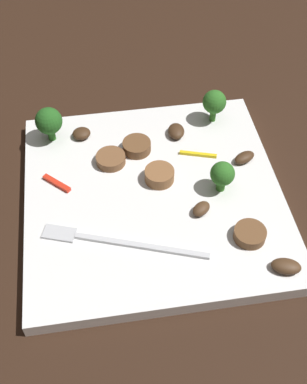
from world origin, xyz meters
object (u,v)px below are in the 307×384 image
(mushroom_0, at_px, (176,131))
(mushroom_4, at_px, (286,266))
(sausage_slice_1, at_px, (250,234))
(sausage_slice_3, at_px, (111,159))
(mushroom_3, at_px, (244,157))
(broccoli_floret_1, at_px, (214,102))
(pepper_strip_1, at_px, (198,154))
(broccoli_floret_2, at_px, (49,121))
(sausage_slice_2, at_px, (159,175))
(sausage_slice_0, at_px, (137,146))
(mushroom_2, at_px, (81,133))
(broccoli_floret_0, at_px, (222,174))
(mushroom_1, at_px, (201,209))
(fork, at_px, (112,241))
(plate, at_px, (154,197))
(pepper_strip_0, at_px, (57,183))

(mushroom_0, relative_size, mushroom_4, 0.90)
(sausage_slice_1, height_order, sausage_slice_3, same)
(mushroom_3, bearing_deg, mushroom_4, 90.12)
(broccoli_floret_1, bearing_deg, sausage_slice_1, 88.82)
(mushroom_4, relative_size, pepper_strip_1, 0.67)
(broccoli_floret_2, relative_size, sausage_slice_2, 1.34)
(sausage_slice_0, xyz_separation_m, mushroom_0, (-0.05, -0.02, -0.00))
(sausage_slice_3, xyz_separation_m, mushroom_2, (0.03, -0.05, 0.00))
(broccoli_floret_0, bearing_deg, mushroom_2, -36.19)
(broccoli_floret_0, bearing_deg, sausage_slice_2, -20.32)
(mushroom_3, bearing_deg, mushroom_1, 45.42)
(mushroom_4, bearing_deg, pepper_strip_1, -72.73)
(mushroom_1, xyz_separation_m, mushroom_4, (-0.07, 0.09, 0.00))
(broccoli_floret_1, height_order, sausage_slice_0, broccoli_floret_1)
(fork, xyz_separation_m, mushroom_4, (-0.17, 0.06, 0.00))
(plate, height_order, broccoli_floret_0, broccoli_floret_0)
(sausage_slice_0, distance_m, mushroom_3, 0.13)
(sausage_slice_0, xyz_separation_m, sausage_slice_2, (-0.02, 0.05, 0.00))
(fork, xyz_separation_m, broccoli_floret_2, (0.06, -0.17, 0.03))
(broccoli_floret_0, bearing_deg, mushroom_3, -134.64)
(broccoli_floret_0, relative_size, sausage_slice_0, 1.14)
(mushroom_2, bearing_deg, broccoli_floret_2, -3.20)
(sausage_slice_3, distance_m, mushroom_1, 0.13)
(sausage_slice_1, bearing_deg, broccoli_floret_0, -78.75)
(plate, xyz_separation_m, mushroom_1, (-0.05, 0.04, 0.01))
(fork, distance_m, pepper_strip_1, 0.16)
(broccoli_floret_2, xyz_separation_m, sausage_slice_2, (-0.12, 0.09, -0.02))
(sausage_slice_0, distance_m, sausage_slice_3, 0.04)
(pepper_strip_0, bearing_deg, broccoli_floret_0, 169.30)
(sausage_slice_2, bearing_deg, mushroom_2, -45.44)
(plate, height_order, mushroom_4, mushroom_4)
(broccoli_floret_2, height_order, sausage_slice_1, broccoli_floret_2)
(mushroom_2, xyz_separation_m, pepper_strip_0, (0.03, 0.08, -0.00))
(broccoli_floret_1, xyz_separation_m, sausage_slice_2, (0.09, 0.09, -0.02))
(broccoli_floret_0, bearing_deg, sausage_slice_3, -27.05)
(mushroom_3, distance_m, mushroom_4, 0.16)
(mushroom_0, distance_m, mushroom_2, 0.12)
(broccoli_floret_2, bearing_deg, pepper_strip_1, 161.97)
(broccoli_floret_0, height_order, mushroom_3, broccoli_floret_0)
(plate, bearing_deg, mushroom_0, -115.40)
(mushroom_1, distance_m, pepper_strip_0, 0.17)
(pepper_strip_0, bearing_deg, mushroom_2, -113.66)
(sausage_slice_2, bearing_deg, sausage_slice_3, -34.49)
(sausage_slice_0, bearing_deg, mushroom_1, 118.30)
(sausage_slice_1, distance_m, mushroom_0, 0.18)
(mushroom_3, xyz_separation_m, pepper_strip_0, (0.23, 0.00, -0.00))
(broccoli_floret_1, bearing_deg, mushroom_2, 1.90)
(broccoli_floret_1, height_order, pepper_strip_0, broccoli_floret_1)
(sausage_slice_1, bearing_deg, mushroom_1, -43.68)
(fork, relative_size, mushroom_3, 6.17)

